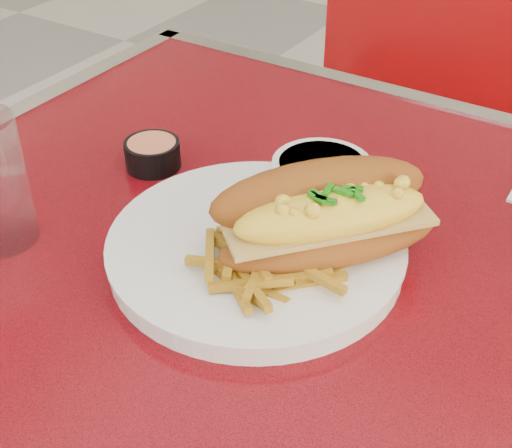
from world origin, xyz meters
The scene contains 7 objects.
diner_table centered at (0.00, 0.00, 0.61)m, with size 1.23×0.83×0.77m.
dinner_plate centered at (-0.17, -0.01, 0.78)m, with size 0.30×0.30×0.02m.
mac_hoagie centered at (-0.11, 0.01, 0.83)m, with size 0.21×0.22×0.09m.
fries_pile centered at (-0.14, -0.04, 0.80)m, with size 0.10×0.09×0.03m, color gold, non-canonical shape.
fork centered at (-0.11, 0.01, 0.79)m, with size 0.04×0.13×0.00m.
gravy_ramekin centered at (-0.16, 0.10, 0.80)m, with size 0.13×0.13×0.06m.
sauce_cup_left centered at (-0.36, 0.07, 0.79)m, with size 0.07×0.07×0.03m.
Camera 1 is at (0.12, -0.46, 1.20)m, focal length 50.00 mm.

